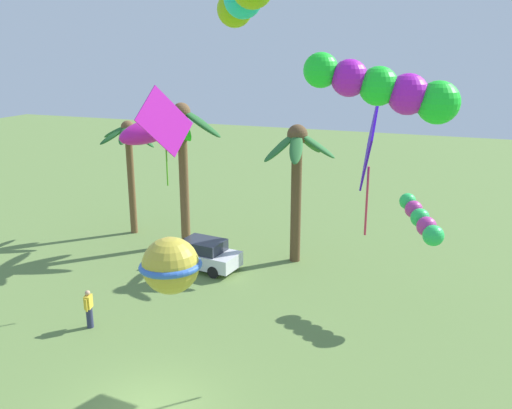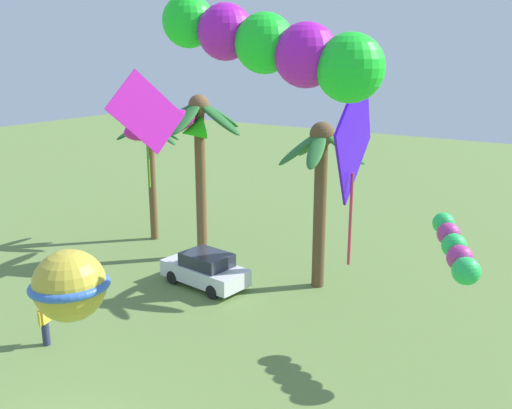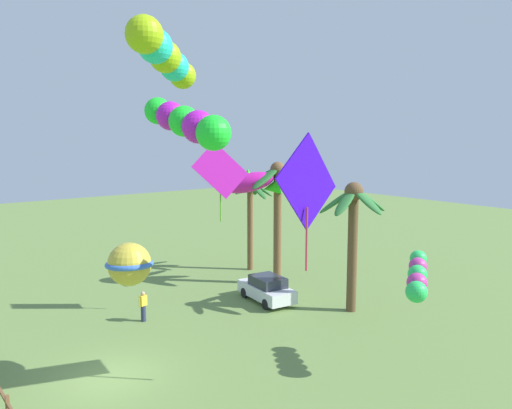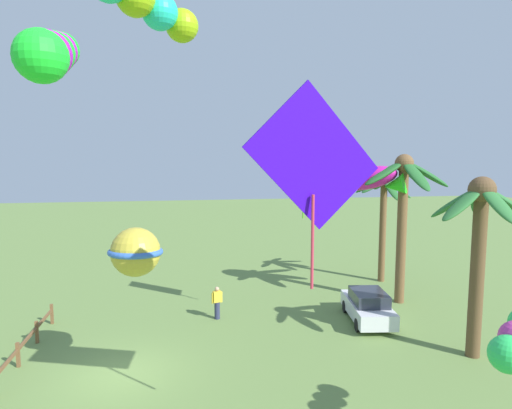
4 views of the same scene
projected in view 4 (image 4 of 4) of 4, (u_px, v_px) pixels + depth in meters
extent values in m
plane|color=olive|center=(121.00, 375.00, 16.06)|extent=(120.00, 120.00, 0.00)
cylinder|color=brown|center=(477.00, 275.00, 17.20)|extent=(0.53, 0.53, 6.60)
ellipsoid|color=#2D7033|center=(498.00, 204.00, 15.93)|extent=(2.08, 0.69, 1.39)
ellipsoid|color=#2D7033|center=(508.00, 203.00, 16.67)|extent=(1.33, 2.10, 1.49)
ellipsoid|color=#2D7033|center=(480.00, 201.00, 17.72)|extent=(2.02, 1.58, 1.52)
ellipsoid|color=#2D7033|center=(456.00, 202.00, 17.39)|extent=(1.81, 1.85, 1.55)
ellipsoid|color=#2D7033|center=(463.00, 203.00, 16.52)|extent=(1.09, 2.12, 1.46)
sphere|color=brown|center=(482.00, 190.00, 16.82)|extent=(1.01, 1.01, 1.01)
cylinder|color=brown|center=(402.00, 234.00, 23.49)|extent=(0.51, 0.51, 7.45)
ellipsoid|color=#236028|center=(416.00, 175.00, 22.09)|extent=(2.39, 0.93, 1.66)
ellipsoid|color=#236028|center=(426.00, 174.00, 22.93)|extent=(1.46, 2.48, 1.59)
ellipsoid|color=#236028|center=(412.00, 172.00, 24.01)|extent=(2.18, 2.29, 1.46)
ellipsoid|color=#236028|center=(386.00, 173.00, 23.99)|extent=(2.43, 1.82, 1.57)
ellipsoid|color=#236028|center=(385.00, 173.00, 22.78)|extent=(1.08, 2.51, 1.49)
sphere|color=brown|center=(404.00, 163.00, 23.06)|extent=(0.97, 0.97, 0.97)
cylinder|color=brown|center=(383.00, 231.00, 27.50)|extent=(0.41, 0.41, 6.33)
ellipsoid|color=#236028|center=(391.00, 189.00, 26.46)|extent=(1.74, 0.77, 1.38)
ellipsoid|color=#236028|center=(397.00, 188.00, 26.92)|extent=(1.31, 1.76, 1.33)
ellipsoid|color=#236028|center=(390.00, 187.00, 27.76)|extent=(1.48, 1.66, 1.37)
ellipsoid|color=#236028|center=(379.00, 184.00, 28.05)|extent=(1.92, 0.73, 1.01)
ellipsoid|color=#236028|center=(370.00, 186.00, 27.51)|extent=(1.44, 1.83, 1.12)
ellipsoid|color=#236028|center=(373.00, 186.00, 26.73)|extent=(1.17, 1.94, 1.01)
sphere|color=brown|center=(384.00, 180.00, 27.13)|extent=(0.78, 0.78, 0.78)
cube|color=brown|center=(52.00, 314.00, 20.83)|extent=(0.12, 0.12, 0.95)
cube|color=brown|center=(37.00, 332.00, 18.73)|extent=(0.12, 0.12, 0.95)
cube|color=brown|center=(18.00, 355.00, 16.62)|extent=(0.12, 0.12, 0.95)
cube|color=silver|center=(368.00, 309.00, 21.14)|extent=(4.08, 2.17, 0.70)
cube|color=#282D38|center=(369.00, 297.00, 20.92)|extent=(2.20, 1.73, 0.56)
cylinder|color=black|center=(345.00, 307.00, 22.35)|extent=(0.62, 0.25, 0.60)
cylinder|color=black|center=(376.00, 306.00, 22.40)|extent=(0.62, 0.25, 0.60)
cylinder|color=black|center=(358.00, 325.00, 19.95)|extent=(0.62, 0.25, 0.60)
cylinder|color=black|center=(392.00, 325.00, 20.00)|extent=(0.62, 0.25, 0.60)
cylinder|color=#2D3351|center=(217.00, 310.00, 21.47)|extent=(0.26, 0.26, 0.84)
cube|color=yellow|center=(217.00, 297.00, 21.39)|extent=(0.32, 0.43, 0.54)
sphere|color=tan|center=(217.00, 289.00, 21.34)|extent=(0.21, 0.21, 0.21)
cylinder|color=yellow|center=(222.00, 297.00, 21.49)|extent=(0.09, 0.09, 0.52)
cylinder|color=yellow|center=(212.00, 298.00, 21.30)|extent=(0.09, 0.09, 0.52)
cube|color=#CD1EBA|center=(304.00, 158.00, 19.63)|extent=(1.13, 2.84, 2.99)
cylinder|color=#53AE21|center=(303.00, 197.00, 19.83)|extent=(0.06, 0.06, 1.97)
sphere|color=#20D7B8|center=(160.00, 12.00, 12.50)|extent=(1.02, 1.02, 1.02)
sphere|color=#98C512|center=(182.00, 26.00, 13.11)|extent=(0.98, 0.98, 0.98)
cube|color=#3B0BE1|center=(314.00, 158.00, 10.71)|extent=(0.71, 3.58, 3.59)
cylinder|color=#C93149|center=(312.00, 242.00, 10.95)|extent=(0.08, 0.08, 2.36)
sphere|color=#29D156|center=(508.00, 354.00, 9.77)|extent=(0.84, 0.84, 0.84)
ellipsoid|color=#CC1A9E|center=(367.00, 178.00, 23.83)|extent=(3.52, 3.72, 1.87)
cone|color=#22D218|center=(394.00, 185.00, 23.09)|extent=(1.61, 1.63, 1.25)
cone|color=#22D218|center=(367.00, 168.00, 23.76)|extent=(0.93, 0.93, 0.68)
sphere|color=gold|center=(136.00, 252.00, 15.02)|extent=(1.67, 1.67, 1.67)
torus|color=blue|center=(136.00, 252.00, 15.02)|extent=(2.48, 2.48, 0.29)
sphere|color=#1BDD2B|center=(41.00, 56.00, 7.49)|extent=(0.92, 0.92, 0.92)
sphere|color=#B519C0|center=(47.00, 54.00, 8.07)|extent=(0.88, 0.88, 0.88)
sphere|color=#1BDD2B|center=(52.00, 53.00, 8.64)|extent=(0.84, 0.84, 0.84)
sphere|color=#B519C0|center=(57.00, 51.00, 9.22)|extent=(0.81, 0.81, 0.81)
sphere|color=#1BDD2B|center=(61.00, 50.00, 9.80)|extent=(0.77, 0.77, 0.77)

